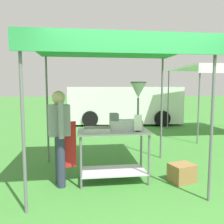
% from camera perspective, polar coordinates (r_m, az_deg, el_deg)
% --- Properties ---
extents(ground_plane, '(70.00, 70.00, 0.00)m').
position_cam_1_polar(ground_plane, '(9.01, -2.46, -4.61)').
color(ground_plane, '#3D7F33').
extents(stall_canopy, '(2.79, 2.31, 2.38)m').
position_cam_1_polar(stall_canopy, '(4.14, 0.19, 14.76)').
color(stall_canopy, slate).
rests_on(stall_canopy, ground).
extents(donut_cart, '(1.24, 0.63, 0.91)m').
position_cam_1_polar(donut_cart, '(4.12, 0.36, -8.33)').
color(donut_cart, '#B7B7BC').
rests_on(donut_cart, ground).
extents(donut_tray, '(0.45, 0.32, 0.07)m').
position_cam_1_polar(donut_tray, '(3.98, -3.75, -4.52)').
color(donut_tray, '#B7B7BC').
rests_on(donut_tray, donut_cart).
extents(donut_fryer, '(0.64, 0.28, 0.85)m').
position_cam_1_polar(donut_fryer, '(4.10, 4.42, 0.33)').
color(donut_fryer, '#B7B7BC').
rests_on(donut_fryer, donut_cart).
extents(menu_sign, '(0.13, 0.05, 0.29)m').
position_cam_1_polar(menu_sign, '(3.97, 6.42, -3.02)').
color(menu_sign, black).
rests_on(menu_sign, donut_cart).
extents(vendor, '(0.47, 0.54, 1.61)m').
position_cam_1_polar(vendor, '(4.00, -12.75, -5.05)').
color(vendor, '#2D3347').
rests_on(vendor, ground).
extents(supply_crate, '(0.49, 0.43, 0.32)m').
position_cam_1_polar(supply_crate, '(4.41, 16.84, -14.15)').
color(supply_crate, olive).
rests_on(supply_crate, ground).
extents(van_white, '(5.12, 2.39, 1.69)m').
position_cam_1_polar(van_white, '(10.77, 2.94, 1.85)').
color(van_white, white).
rests_on(van_white, ground).
extents(neighbour_tent, '(3.04, 2.65, 2.36)m').
position_cam_1_polar(neighbour_tent, '(9.00, 25.43, 9.42)').
color(neighbour_tent, slate).
rests_on(neighbour_tent, ground).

